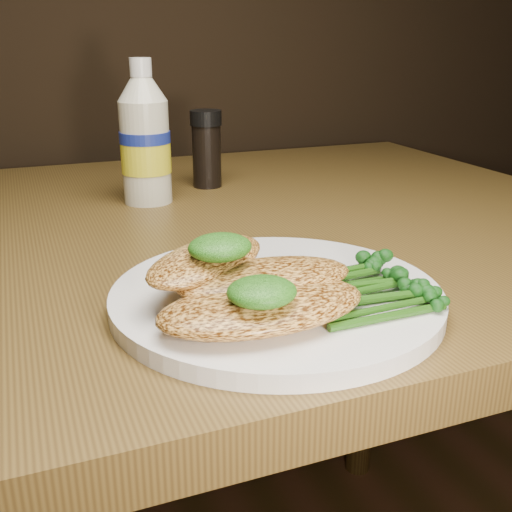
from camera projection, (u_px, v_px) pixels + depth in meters
name	position (u px, v px, depth m)	size (l,w,h in m)	color
dining_table	(153.00, 492.00, 0.83)	(1.20, 0.80, 0.75)	#453114
plate	(276.00, 296.00, 0.50)	(0.27, 0.27, 0.01)	white
chicken_front	(263.00, 306.00, 0.43)	(0.16, 0.08, 0.02)	gold
chicken_mid	(265.00, 278.00, 0.46)	(0.14, 0.07, 0.02)	gold
chicken_back	(206.00, 260.00, 0.48)	(0.13, 0.06, 0.02)	gold
pesto_front	(262.00, 292.00, 0.41)	(0.05, 0.04, 0.02)	#103708
pesto_back	(220.00, 247.00, 0.46)	(0.05, 0.05, 0.02)	#103708
broccolini_bundle	(354.00, 285.00, 0.48)	(0.13, 0.10, 0.02)	#1F4D10
mayo_bottle	(145.00, 132.00, 0.78)	(0.06, 0.06, 0.18)	beige
pepper_grinder	(207.00, 149.00, 0.87)	(0.04, 0.04, 0.11)	black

